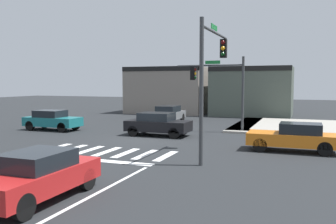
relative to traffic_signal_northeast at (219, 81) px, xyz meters
name	(u,v)px	position (x,y,z in m)	size (l,w,h in m)	color
ground_plane	(144,139)	(-3.50, -5.23, -3.61)	(120.00, 120.00, 0.00)	#232628
crosswalk_near	(107,151)	(-3.50, -9.73, -3.61)	(6.83, 2.52, 0.01)	silver
lane_markings	(13,197)	(-2.40, -17.26, -3.61)	(6.80, 20.25, 0.01)	white
bike_detector_marking	(84,175)	(-1.92, -14.16, -3.61)	(1.10, 1.10, 0.01)	yellow
curb_corner_northeast	(293,127)	(4.99, 4.19, -3.53)	(10.00, 10.60, 0.15)	#9E998E
storefront_row	(211,91)	(-3.99, 13.68, -0.98)	(18.06, 6.56, 5.27)	gray
traffic_signal_northeast	(219,81)	(0.00, 0.00, 0.00)	(4.95, 0.32, 5.33)	#383A3D
traffic_signal_southeast	(212,65)	(1.82, -9.30, 0.70)	(0.32, 4.81, 6.19)	#383A3D
car_gray	(168,114)	(-5.48, 4.12, -2.86)	(1.88, 4.54, 1.47)	slate
car_orange	(294,137)	(5.39, -6.34, -2.86)	(4.43, 1.73, 1.46)	orange
car_black	(158,124)	(-3.21, -3.66, -2.82)	(4.18, 1.94, 1.53)	black
car_red	(37,175)	(-1.48, -17.20, -2.85)	(1.78, 4.21, 1.47)	red
car_teal	(52,120)	(-11.60, -3.83, -2.85)	(4.16, 1.78, 1.48)	#196B70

